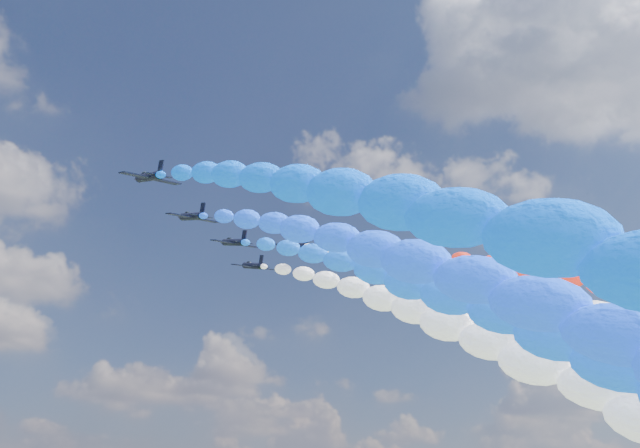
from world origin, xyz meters
TOP-DOWN VIEW (x-y plane):
  - jet_0 at (-32.98, -6.61)m, footprint 8.39×11.25m
  - trail_0 at (-32.98, -57.47)m, footprint 6.13×99.06m
  - jet_1 at (-21.59, 5.71)m, footprint 8.20×11.11m
  - trail_1 at (-21.59, -45.14)m, footprint 6.13×99.06m
  - jet_2 at (-10.31, 14.54)m, footprint 8.07×11.02m
  - trail_2 at (-10.31, -36.31)m, footprint 6.13×99.06m
  - jet_3 at (-0.52, 11.31)m, footprint 8.09×11.04m
  - trail_3 at (-0.52, -39.55)m, footprint 6.13×99.06m
  - jet_4 at (-0.97, 26.05)m, footprint 8.60×11.40m
  - trail_4 at (-0.97, -24.81)m, footprint 6.13×99.06m
  - jet_5 at (9.01, 13.94)m, footprint 8.24×11.14m
  - trail_5 at (9.01, -36.92)m, footprint 6.13×99.06m
  - jet_6 at (20.73, 5.13)m, footprint 8.50×11.33m
  - jet_7 at (32.91, -4.65)m, footprint 8.55×11.37m

SIDE VIEW (x-z plane):
  - trail_0 at x=-32.98m, z-range 65.82..112.10m
  - trail_1 at x=-21.59m, z-range 65.82..112.10m
  - trail_2 at x=-10.31m, z-range 65.82..112.10m
  - trail_3 at x=-0.52m, z-range 65.82..112.10m
  - trail_4 at x=-0.97m, z-range 65.82..112.10m
  - trail_5 at x=9.01m, z-range 65.82..112.10m
  - jet_0 at x=-32.98m, z-range 107.69..112.70m
  - jet_1 at x=-21.59m, z-range 107.69..112.70m
  - jet_2 at x=-10.31m, z-range 107.69..112.70m
  - jet_3 at x=-0.52m, z-range 107.69..112.70m
  - jet_4 at x=-0.97m, z-range 107.69..112.70m
  - jet_5 at x=9.01m, z-range 107.69..112.70m
  - jet_6 at x=20.73m, z-range 107.69..112.70m
  - jet_7 at x=32.91m, z-range 107.69..112.70m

